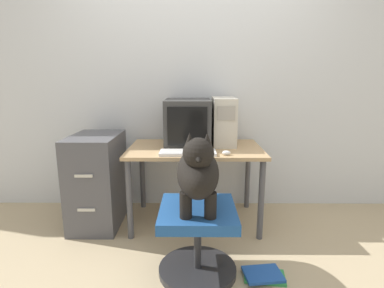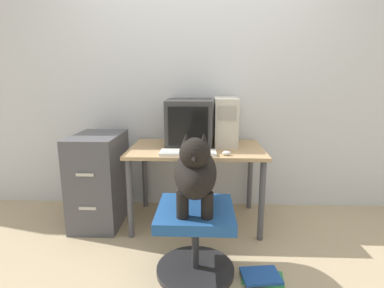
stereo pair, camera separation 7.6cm
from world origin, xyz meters
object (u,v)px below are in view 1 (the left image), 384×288
Objects in this scene: keyboard at (188,153)px; dog at (198,171)px; book_stack_floor at (264,275)px; filing_cabinet at (97,180)px; office_chair at (198,236)px; crt_monitor at (188,122)px; pc_tower at (224,121)px.

keyboard is 0.77× the size of dog.
filing_cabinet is at bearing 149.44° from book_stack_floor.
filing_cabinet reaches higher than office_chair.
dog is at bearing -81.94° from keyboard.
crt_monitor is 0.33m from pc_tower.
keyboard is at bearing 98.06° from dog.
crt_monitor reaches higher than book_stack_floor.
keyboard reaches higher than office_chair.
keyboard is at bearing -88.95° from crt_monitor.
crt_monitor is 0.90× the size of office_chair.
keyboard reaches higher than book_stack_floor.
crt_monitor is 1.66× the size of book_stack_floor.
pc_tower reaches higher than crt_monitor.
keyboard is 0.90m from filing_cabinet.
filing_cabinet is (-0.81, -0.14, -0.50)m from crt_monitor.
crt_monitor is 0.90m from dog.
pc_tower is at bearing 5.43° from crt_monitor.
book_stack_floor is at bearing -6.71° from dog.
dog reaches higher than office_chair.
crt_monitor is at bearing 91.05° from keyboard.
office_chair is at bearing -81.81° from keyboard.
dog is 0.72× the size of filing_cabinet.
crt_monitor is at bearing -174.57° from pc_tower.
pc_tower is 0.54m from keyboard.
pc_tower reaches higher than filing_cabinet.
crt_monitor is 0.81× the size of dog.
dog is 0.84m from book_stack_floor.
office_chair is 1.16m from filing_cabinet.
dog is at bearing 173.29° from book_stack_floor.
keyboard is 1.04m from book_stack_floor.
dog is (-0.00, -0.01, 0.46)m from office_chair.
crt_monitor is 0.40m from keyboard.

